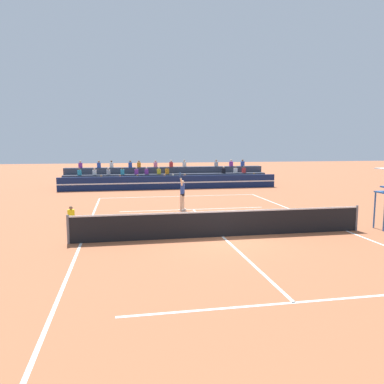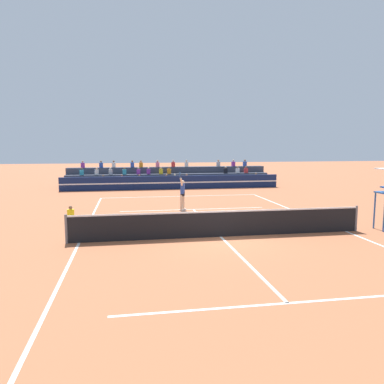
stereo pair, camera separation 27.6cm
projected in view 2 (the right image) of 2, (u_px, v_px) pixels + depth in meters
name	position (u px, v px, depth m)	size (l,w,h in m)	color
ground_plane	(221.00, 237.00, 15.04)	(120.00, 120.00, 0.00)	#AD603D
court_lines	(221.00, 237.00, 15.04)	(11.10, 23.90, 0.01)	white
tennis_net	(221.00, 223.00, 14.97)	(12.00, 0.10, 1.10)	slate
sponsor_banner_wall	(173.00, 182.00, 30.86)	(18.00, 0.26, 1.10)	navy
bleacher_stand	(169.00, 178.00, 33.33)	(17.76, 2.85, 2.28)	#383D4C
ball_kid_courtside	(71.00, 217.00, 17.52)	(0.30, 0.36, 0.84)	black
tennis_player	(182.00, 193.00, 20.79)	(0.55, 1.30, 2.29)	beige
tennis_ball	(306.00, 225.00, 17.13)	(0.07, 0.07, 0.07)	#C6DB33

